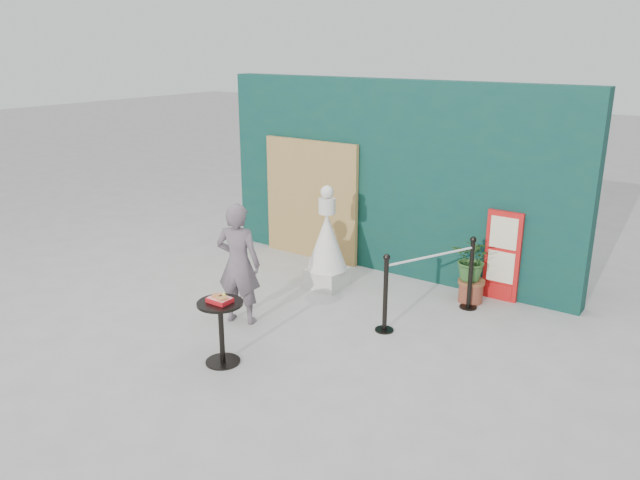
% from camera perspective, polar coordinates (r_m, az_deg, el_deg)
% --- Properties ---
extents(ground, '(60.00, 60.00, 0.00)m').
position_cam_1_polar(ground, '(7.80, -5.12, -9.22)').
color(ground, '#ADAAA5').
rests_on(ground, ground).
extents(back_wall, '(6.00, 0.30, 3.00)m').
position_cam_1_polar(back_wall, '(9.79, 6.58, 5.62)').
color(back_wall, '#0B3231').
rests_on(back_wall, ground).
extents(bamboo_fence, '(1.80, 0.08, 2.00)m').
position_cam_1_polar(bamboo_fence, '(10.45, -0.83, 3.69)').
color(bamboo_fence, tan).
rests_on(bamboo_fence, ground).
extents(woman, '(0.68, 0.55, 1.60)m').
position_cam_1_polar(woman, '(8.07, -7.46, -2.17)').
color(woman, '#6A5B63').
rests_on(woman, ground).
extents(menu_board, '(0.50, 0.07, 1.30)m').
position_cam_1_polar(menu_board, '(9.11, 16.33, -1.43)').
color(menu_board, red).
rests_on(menu_board, ground).
extents(statue, '(0.61, 0.61, 1.55)m').
position_cam_1_polar(statue, '(9.22, 0.64, -0.58)').
color(statue, beige).
rests_on(statue, ground).
extents(cafe_table, '(0.52, 0.52, 0.75)m').
position_cam_1_polar(cafe_table, '(7.17, -9.04, -7.48)').
color(cafe_table, black).
rests_on(cafe_table, ground).
extents(food_basket, '(0.26, 0.19, 0.11)m').
position_cam_1_polar(food_basket, '(7.05, -9.13, -5.35)').
color(food_basket, red).
rests_on(food_basket, cafe_table).
extents(planter, '(0.56, 0.48, 0.95)m').
position_cam_1_polar(planter, '(8.95, 13.80, -2.26)').
color(planter, brown).
rests_on(planter, ground).
extents(stanchion_barrier, '(0.84, 1.54, 1.03)m').
position_cam_1_polar(stanchion_barrier, '(8.30, 10.01, -3.99)').
color(stanchion_barrier, black).
rests_on(stanchion_barrier, ground).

